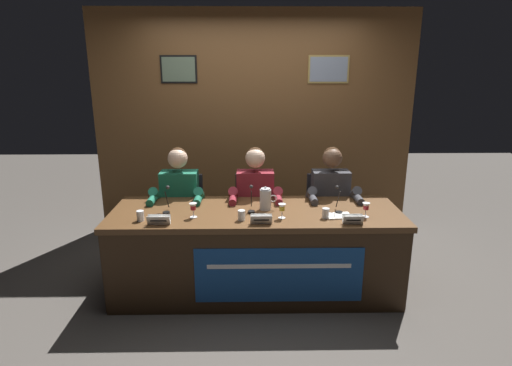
{
  "coord_description": "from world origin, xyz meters",
  "views": [
    {
      "loc": [
        -0.06,
        -3.47,
        2.0
      ],
      "look_at": [
        0.0,
        0.0,
        1.01
      ],
      "focal_mm": 29.49,
      "sensor_mm": 36.0,
      "label": 1
    }
  ],
  "objects_px": {
    "water_cup_center": "(241,216)",
    "nameplate_right": "(353,219)",
    "panelist_center": "(255,201)",
    "chair_right": "(326,220)",
    "water_cup_right": "(326,214)",
    "document_stack_right": "(339,216)",
    "nameplate_center": "(261,219)",
    "water_pitcher_central": "(266,199)",
    "panelist_left": "(179,201)",
    "juice_glass_right": "(366,207)",
    "microphone_right": "(338,204)",
    "chair_left": "(183,221)",
    "juice_glass_left": "(193,208)",
    "juice_glass_center": "(282,208)",
    "chair_center": "(255,220)",
    "water_cup_left": "(140,216)",
    "nameplate_left": "(159,220)",
    "panelist_right": "(331,200)",
    "microphone_left": "(167,204)",
    "microphone_center": "(251,203)",
    "conference_table": "(257,242)"
  },
  "relations": [
    {
      "from": "water_cup_center",
      "to": "nameplate_right",
      "type": "bearing_deg",
      "value": -6.65
    },
    {
      "from": "panelist_center",
      "to": "chair_right",
      "type": "relative_size",
      "value": 1.36
    },
    {
      "from": "water_cup_right",
      "to": "document_stack_right",
      "type": "distance_m",
      "value": 0.13
    },
    {
      "from": "nameplate_center",
      "to": "nameplate_right",
      "type": "bearing_deg",
      "value": -1.26
    },
    {
      "from": "water_cup_center",
      "to": "water_pitcher_central",
      "type": "bearing_deg",
      "value": 51.81
    },
    {
      "from": "panelist_left",
      "to": "juice_glass_right",
      "type": "height_order",
      "value": "panelist_left"
    },
    {
      "from": "nameplate_center",
      "to": "microphone_right",
      "type": "height_order",
      "value": "microphone_right"
    },
    {
      "from": "water_cup_center",
      "to": "chair_left",
      "type": "bearing_deg",
      "value": 126.39
    },
    {
      "from": "panelist_left",
      "to": "juice_glass_left",
      "type": "xyz_separation_m",
      "value": [
        0.22,
        -0.57,
        0.13
      ]
    },
    {
      "from": "juice_glass_center",
      "to": "chair_center",
      "type": "bearing_deg",
      "value": 104.91
    },
    {
      "from": "juice_glass_center",
      "to": "water_cup_center",
      "type": "relative_size",
      "value": 1.46
    },
    {
      "from": "juice_glass_center",
      "to": "document_stack_right",
      "type": "bearing_deg",
      "value": 3.54
    },
    {
      "from": "chair_center",
      "to": "panelist_center",
      "type": "relative_size",
      "value": 0.73
    },
    {
      "from": "water_cup_left",
      "to": "juice_glass_right",
      "type": "xyz_separation_m",
      "value": [
        1.86,
        0.05,
        0.05
      ]
    },
    {
      "from": "chair_left",
      "to": "juice_glass_center",
      "type": "distance_m",
      "value": 1.31
    },
    {
      "from": "water_cup_center",
      "to": "microphone_right",
      "type": "distance_m",
      "value": 0.85
    },
    {
      "from": "panelist_left",
      "to": "nameplate_center",
      "type": "bearing_deg",
      "value": -43.12
    },
    {
      "from": "nameplate_left",
      "to": "water_cup_right",
      "type": "distance_m",
      "value": 1.36
    },
    {
      "from": "juice_glass_center",
      "to": "panelist_right",
      "type": "distance_m",
      "value": 0.81
    },
    {
      "from": "juice_glass_left",
      "to": "panelist_center",
      "type": "xyz_separation_m",
      "value": [
        0.53,
        0.57,
        -0.13
      ]
    },
    {
      "from": "microphone_left",
      "to": "water_cup_right",
      "type": "height_order",
      "value": "microphone_left"
    },
    {
      "from": "water_cup_right",
      "to": "nameplate_right",
      "type": "bearing_deg",
      "value": -36.44
    },
    {
      "from": "water_cup_left",
      "to": "document_stack_right",
      "type": "bearing_deg",
      "value": 2.44
    },
    {
      "from": "water_cup_center",
      "to": "juice_glass_right",
      "type": "bearing_deg",
      "value": 3.12
    },
    {
      "from": "microphone_left",
      "to": "microphone_center",
      "type": "relative_size",
      "value": 1.0
    },
    {
      "from": "conference_table",
      "to": "water_cup_right",
      "type": "height_order",
      "value": "water_cup_right"
    },
    {
      "from": "nameplate_left",
      "to": "document_stack_right",
      "type": "bearing_deg",
      "value": 6.3
    },
    {
      "from": "microphone_left",
      "to": "water_cup_center",
      "type": "xyz_separation_m",
      "value": [
        0.65,
        -0.2,
        -0.04
      ]
    },
    {
      "from": "panelist_left",
      "to": "panelist_right",
      "type": "relative_size",
      "value": 1.0
    },
    {
      "from": "conference_table",
      "to": "nameplate_left",
      "type": "relative_size",
      "value": 13.9
    },
    {
      "from": "chair_right",
      "to": "nameplate_left",
      "type": "bearing_deg",
      "value": -148.56
    },
    {
      "from": "microphone_center",
      "to": "water_cup_right",
      "type": "bearing_deg",
      "value": -15.24
    },
    {
      "from": "microphone_center",
      "to": "water_cup_center",
      "type": "bearing_deg",
      "value": -111.62
    },
    {
      "from": "juice_glass_center",
      "to": "juice_glass_right",
      "type": "relative_size",
      "value": 1.0
    },
    {
      "from": "panelist_center",
      "to": "chair_right",
      "type": "distance_m",
      "value": 0.82
    },
    {
      "from": "juice_glass_right",
      "to": "document_stack_right",
      "type": "height_order",
      "value": "juice_glass_right"
    },
    {
      "from": "panelist_left",
      "to": "juice_glass_right",
      "type": "xyz_separation_m",
      "value": [
        1.66,
        -0.58,
        0.13
      ]
    },
    {
      "from": "panelist_left",
      "to": "juice_glass_center",
      "type": "bearing_deg",
      "value": -32.08
    },
    {
      "from": "water_cup_center",
      "to": "water_pitcher_central",
      "type": "relative_size",
      "value": 0.4
    },
    {
      "from": "water_cup_left",
      "to": "water_cup_right",
      "type": "distance_m",
      "value": 1.52
    },
    {
      "from": "panelist_left",
      "to": "nameplate_left",
      "type": "distance_m",
      "value": 0.74
    },
    {
      "from": "nameplate_center",
      "to": "water_cup_center",
      "type": "height_order",
      "value": "water_cup_center"
    },
    {
      "from": "panelist_left",
      "to": "water_cup_right",
      "type": "relative_size",
      "value": 14.43
    },
    {
      "from": "panelist_center",
      "to": "water_cup_left",
      "type": "bearing_deg",
      "value": -146.05
    },
    {
      "from": "nameplate_left",
      "to": "microphone_left",
      "type": "xyz_separation_m",
      "value": [
        0.01,
        0.29,
        0.03
      ]
    },
    {
      "from": "nameplate_center",
      "to": "chair_right",
      "type": "bearing_deg",
      "value": 52.76
    },
    {
      "from": "water_cup_right",
      "to": "juice_glass_left",
      "type": "bearing_deg",
      "value": 178.21
    },
    {
      "from": "conference_table",
      "to": "panelist_right",
      "type": "height_order",
      "value": "panelist_right"
    },
    {
      "from": "microphone_left",
      "to": "water_cup_center",
      "type": "distance_m",
      "value": 0.68
    },
    {
      "from": "water_cup_left",
      "to": "water_pitcher_central",
      "type": "relative_size",
      "value": 0.4
    }
  ]
}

